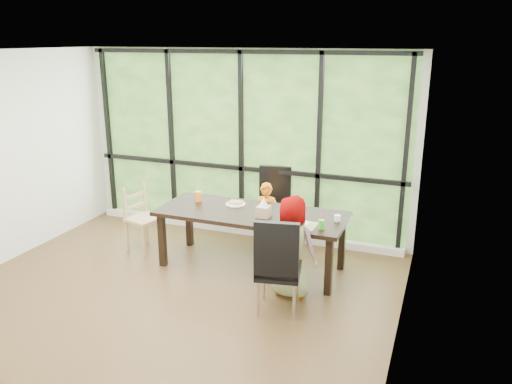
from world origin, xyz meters
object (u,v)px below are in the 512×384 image
at_px(chair_interior_leather, 279,264).
at_px(white_mug, 337,218).
at_px(green_cup, 321,225).
at_px(tissue_box, 264,212).
at_px(child_toddler, 266,218).
at_px(orange_cup, 198,196).
at_px(plate_far, 236,204).
at_px(chair_window_leather, 273,206).
at_px(chair_end_beech, 144,219).
at_px(plate_near, 300,223).
at_px(child_older, 293,247).
at_px(dining_table, 251,240).

relative_size(chair_interior_leather, white_mug, 14.20).
bearing_deg(chair_interior_leather, white_mug, -124.45).
xyz_separation_m(green_cup, tissue_box, (-0.76, 0.16, 0.01)).
distance_m(child_toddler, orange_cup, 0.97).
bearing_deg(plate_far, green_cup, -20.25).
relative_size(chair_window_leather, orange_cup, 8.00).
bearing_deg(chair_window_leather, chair_end_beech, -162.49).
xyz_separation_m(chair_interior_leather, plate_near, (0.02, 0.70, 0.22)).
height_order(chair_window_leather, green_cup, chair_window_leather).
height_order(child_toddler, plate_far, child_toddler).
xyz_separation_m(chair_window_leather, plate_near, (0.70, -1.08, 0.22)).
height_order(child_toddler, child_older, child_older).
bearing_deg(chair_interior_leather, orange_cup, -46.16).
height_order(chair_end_beech, white_mug, chair_end_beech).
xyz_separation_m(plate_near, green_cup, (0.28, -0.08, 0.05)).
relative_size(child_toddler, green_cup, 8.70).
distance_m(child_older, plate_far, 1.24).
xyz_separation_m(plate_near, orange_cup, (-1.50, 0.34, 0.06)).
height_order(chair_interior_leather, green_cup, chair_interior_leather).
xyz_separation_m(child_older, tissue_box, (-0.50, 0.41, 0.23)).
relative_size(child_toddler, child_older, 0.82).
xyz_separation_m(chair_interior_leather, child_toddler, (-0.66, 1.45, -0.05)).
distance_m(child_toddler, plate_near, 1.05).
distance_m(child_toddler, green_cup, 1.31).
bearing_deg(chair_interior_leather, plate_near, -102.72).
xyz_separation_m(orange_cup, tissue_box, (1.02, -0.26, -0.00)).
bearing_deg(child_toddler, chair_interior_leather, -69.82).
distance_m(plate_far, green_cup, 1.34).
relative_size(white_mug, tissue_box, 0.49).
bearing_deg(plate_near, chair_interior_leather, -91.78).
xyz_separation_m(chair_window_leather, tissue_box, (0.22, -1.00, 0.28)).
height_order(child_older, green_cup, child_older).
height_order(chair_interior_leather, orange_cup, chair_interior_leather).
distance_m(chair_end_beech, tissue_box, 1.83).
xyz_separation_m(chair_window_leather, orange_cup, (-0.80, -0.74, 0.28)).
xyz_separation_m(chair_interior_leather, chair_end_beech, (-2.25, 0.90, -0.09)).
bearing_deg(plate_far, child_older, -35.66).
bearing_deg(tissue_box, dining_table, 151.43).
relative_size(plate_near, white_mug, 2.81).
height_order(child_older, plate_near, child_older).
xyz_separation_m(child_older, white_mug, (0.37, 0.58, 0.20)).
height_order(plate_far, white_mug, white_mug).
height_order(chair_window_leather, white_mug, chair_window_leather).
height_order(dining_table, orange_cup, orange_cup).
distance_m(chair_interior_leather, child_toddler, 1.59).
bearing_deg(orange_cup, child_older, -23.88).
distance_m(chair_window_leather, orange_cup, 1.13).
bearing_deg(child_older, chair_interior_leather, 90.89).
bearing_deg(green_cup, chair_end_beech, 173.75).
height_order(dining_table, chair_end_beech, chair_end_beech).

